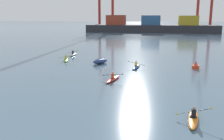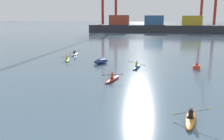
% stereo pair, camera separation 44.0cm
% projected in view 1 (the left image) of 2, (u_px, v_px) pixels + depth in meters
% --- Properties ---
extents(container_barge, '(55.76, 9.89, 7.40)m').
position_uv_depth(container_barge, '(151.00, 26.00, 105.68)').
color(container_barge, '#28282D').
rests_on(container_barge, ground).
extents(capsized_dinghy, '(2.22, 2.81, 0.76)m').
position_uv_depth(capsized_dinghy, '(100.00, 61.00, 34.21)').
color(capsized_dinghy, navy).
rests_on(capsized_dinghy, ground).
extents(channel_buoy, '(0.90, 0.90, 1.00)m').
position_uv_depth(channel_buoy, '(196.00, 66.00, 30.77)').
color(channel_buoy, red).
rests_on(channel_buoy, ground).
extents(kayak_lime, '(2.11, 3.39, 0.95)m').
position_uv_depth(kayak_lime, '(66.00, 59.00, 36.69)').
color(kayak_lime, '#7ABC2D').
rests_on(kayak_lime, ground).
extents(kayak_white, '(2.24, 3.43, 0.95)m').
position_uv_depth(kayak_white, '(73.00, 54.00, 41.79)').
color(kayak_white, silver).
rests_on(kayak_white, ground).
extents(kayak_orange, '(2.19, 3.45, 1.01)m').
position_uv_depth(kayak_orange, '(193.00, 118.00, 15.33)').
color(kayak_orange, orange).
rests_on(kayak_orange, ground).
extents(kayak_blue, '(2.25, 3.44, 0.95)m').
position_uv_depth(kayak_blue, '(136.00, 67.00, 31.36)').
color(kayak_blue, '#2856B2').
rests_on(kayak_blue, ground).
extents(kayak_red, '(2.24, 3.45, 0.95)m').
position_uv_depth(kayak_red, '(113.00, 79.00, 25.10)').
color(kayak_red, red).
rests_on(kayak_red, ground).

